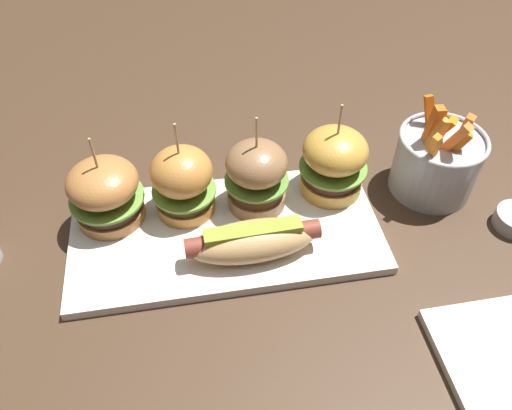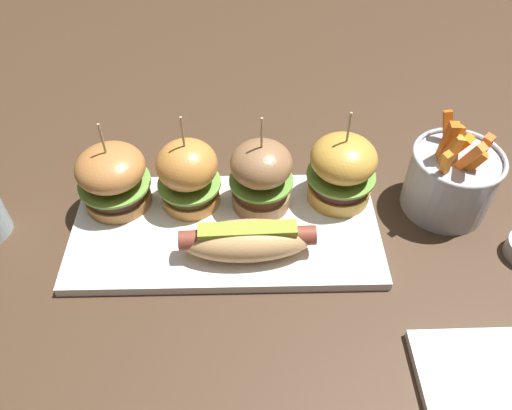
{
  "view_description": "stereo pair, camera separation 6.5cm",
  "coord_description": "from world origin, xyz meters",
  "px_view_note": "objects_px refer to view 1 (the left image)",
  "views": [
    {
      "loc": [
        -0.03,
        -0.44,
        0.52
      ],
      "look_at": [
        0.04,
        0.0,
        0.05
      ],
      "focal_mm": 35.37,
      "sensor_mm": 36.0,
      "label": 1
    },
    {
      "loc": [
        0.03,
        -0.45,
        0.52
      ],
      "look_at": [
        0.04,
        0.0,
        0.05
      ],
      "focal_mm": 35.37,
      "sensor_mm": 36.0,
      "label": 2
    }
  ],
  "objects_px": {
    "platter_main": "(226,233)",
    "slider_center_right": "(257,176)",
    "slider_center_left": "(183,181)",
    "fries_bucket": "(436,161)",
    "hot_dog": "(253,240)",
    "slider_far_right": "(334,162)",
    "slider_far_left": "(105,192)"
  },
  "relations": [
    {
      "from": "slider_far_left",
      "to": "slider_far_right",
      "type": "bearing_deg",
      "value": 0.69
    },
    {
      "from": "hot_dog",
      "to": "slider_center_right",
      "type": "relative_size",
      "value": 1.17
    },
    {
      "from": "platter_main",
      "to": "slider_center_right",
      "type": "height_order",
      "value": "slider_center_right"
    },
    {
      "from": "platter_main",
      "to": "hot_dog",
      "type": "distance_m",
      "value": 0.06
    },
    {
      "from": "slider_center_left",
      "to": "slider_center_right",
      "type": "height_order",
      "value": "slider_center_right"
    },
    {
      "from": "slider_center_right",
      "to": "fries_bucket",
      "type": "distance_m",
      "value": 0.26
    },
    {
      "from": "slider_far_left",
      "to": "fries_bucket",
      "type": "xyz_separation_m",
      "value": [
        0.46,
        -0.0,
        -0.01
      ]
    },
    {
      "from": "slider_far_left",
      "to": "slider_center_left",
      "type": "height_order",
      "value": "slider_center_left"
    },
    {
      "from": "slider_center_left",
      "to": "slider_far_right",
      "type": "distance_m",
      "value": 0.21
    },
    {
      "from": "platter_main",
      "to": "hot_dog",
      "type": "height_order",
      "value": "hot_dog"
    },
    {
      "from": "platter_main",
      "to": "hot_dog",
      "type": "relative_size",
      "value": 2.41
    },
    {
      "from": "hot_dog",
      "to": "fries_bucket",
      "type": "xyz_separation_m",
      "value": [
        0.28,
        0.09,
        0.01
      ]
    },
    {
      "from": "slider_far_left",
      "to": "hot_dog",
      "type": "bearing_deg",
      "value": -28.18
    },
    {
      "from": "slider_far_left",
      "to": "slider_far_right",
      "type": "xyz_separation_m",
      "value": [
        0.31,
        0.0,
        0.0
      ]
    },
    {
      "from": "hot_dog",
      "to": "slider_center_right",
      "type": "distance_m",
      "value": 0.09
    },
    {
      "from": "slider_far_left",
      "to": "slider_center_right",
      "type": "xyz_separation_m",
      "value": [
        0.2,
        -0.01,
        0.01
      ]
    },
    {
      "from": "slider_center_right",
      "to": "slider_far_right",
      "type": "bearing_deg",
      "value": 5.71
    },
    {
      "from": "fries_bucket",
      "to": "slider_center_left",
      "type": "bearing_deg",
      "value": 179.74
    },
    {
      "from": "platter_main",
      "to": "slider_far_right",
      "type": "xyz_separation_m",
      "value": [
        0.16,
        0.05,
        0.06
      ]
    },
    {
      "from": "hot_dog",
      "to": "slider_far_left",
      "type": "height_order",
      "value": "slider_far_left"
    },
    {
      "from": "slider_far_left",
      "to": "slider_center_left",
      "type": "relative_size",
      "value": 0.93
    },
    {
      "from": "platter_main",
      "to": "slider_center_right",
      "type": "distance_m",
      "value": 0.09
    },
    {
      "from": "slider_center_left",
      "to": "slider_far_left",
      "type": "bearing_deg",
      "value": 179.06
    },
    {
      "from": "fries_bucket",
      "to": "slider_far_left",
      "type": "bearing_deg",
      "value": 179.59
    },
    {
      "from": "platter_main",
      "to": "slider_far_right",
      "type": "distance_m",
      "value": 0.18
    },
    {
      "from": "hot_dog",
      "to": "platter_main",
      "type": "bearing_deg",
      "value": 122.59
    },
    {
      "from": "hot_dog",
      "to": "slider_center_right",
      "type": "bearing_deg",
      "value": 77.72
    },
    {
      "from": "platter_main",
      "to": "slider_far_right",
      "type": "height_order",
      "value": "slider_far_right"
    },
    {
      "from": "hot_dog",
      "to": "slider_far_right",
      "type": "relative_size",
      "value": 1.18
    },
    {
      "from": "slider_center_right",
      "to": "fries_bucket",
      "type": "height_order",
      "value": "slider_center_right"
    },
    {
      "from": "slider_far_right",
      "to": "slider_center_left",
      "type": "bearing_deg",
      "value": -178.52
    },
    {
      "from": "slider_center_left",
      "to": "fries_bucket",
      "type": "bearing_deg",
      "value": -0.26
    }
  ]
}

